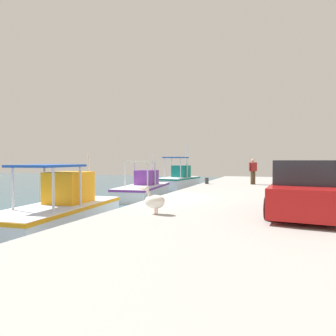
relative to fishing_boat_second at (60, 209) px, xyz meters
The scene contains 8 objects.
quay_pier 8.00m from the fishing_boat_second, 68.17° to the right, with size 36.00×10.00×0.80m, color #9E9E99.
fishing_boat_second is the anchor object (origin of this frame).
fishing_boat_third 8.48m from the fishing_boat_second, ahead, with size 6.09×2.78×2.92m.
fishing_boat_fourth 14.80m from the fishing_boat_second, ahead, with size 4.86×2.74×3.55m.
pelican 4.03m from the fishing_boat_second, 98.26° to the right, with size 0.42×0.96×0.82m.
fisherman_standing 12.87m from the fishing_boat_second, 26.91° to the right, with size 0.51×0.48×1.68m.
parked_car 8.13m from the fishing_boat_second, 83.09° to the right, with size 4.22×2.11×1.57m.
mooring_bollard_second 11.16m from the fishing_boat_second, 14.93° to the right, with size 0.25×0.25×0.41m, color #333338.
Camera 1 is at (-11.33, -4.87, 2.36)m, focal length 31.14 mm.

